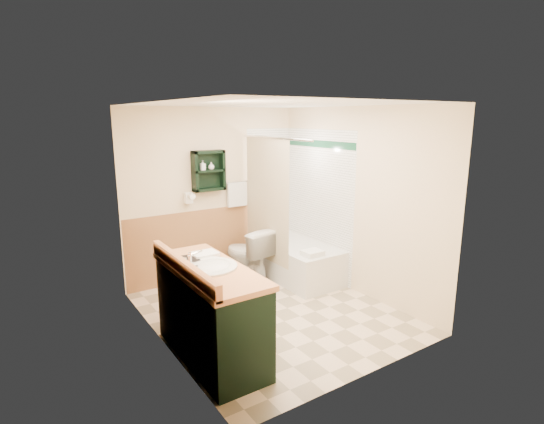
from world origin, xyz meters
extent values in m
plane|color=beige|center=(0.00, 0.00, 0.00)|extent=(3.00, 3.00, 0.00)
cube|color=#F7EAC1|center=(0.00, 1.52, 1.20)|extent=(2.60, 0.04, 2.40)
cube|color=#F7EAC1|center=(-1.32, 0.00, 1.20)|extent=(0.04, 3.00, 2.40)
cube|color=#F7EAC1|center=(1.32, 0.00, 1.20)|extent=(0.04, 3.00, 2.40)
cube|color=white|center=(0.00, 0.00, 2.42)|extent=(2.60, 3.00, 0.04)
cube|color=black|center=(-0.10, 1.41, 1.55)|extent=(0.45, 0.15, 0.55)
cylinder|color=silver|center=(0.53, 0.75, 2.00)|extent=(0.03, 1.60, 0.03)
cube|color=black|center=(-0.99, -0.46, 0.45)|extent=(0.59, 1.44, 0.91)
cube|color=silver|center=(0.93, 0.81, 0.25)|extent=(0.75, 1.50, 0.50)
imported|color=silver|center=(0.28, 1.04, 0.38)|extent=(0.55, 0.83, 0.76)
cube|color=white|center=(-0.89, -0.14, 0.93)|extent=(0.25, 0.20, 0.04)
imported|color=black|center=(-1.16, -0.16, 1.03)|extent=(0.18, 0.05, 0.24)
cube|color=white|center=(0.79, 0.23, 0.53)|extent=(0.26, 0.22, 0.07)
imported|color=silver|center=(-0.19, 1.40, 1.60)|extent=(0.06, 0.13, 0.06)
imported|color=silver|center=(-0.06, 1.40, 1.60)|extent=(0.10, 0.12, 0.08)
camera|label=1|loc=(-2.56, -3.86, 2.27)|focal=28.00mm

